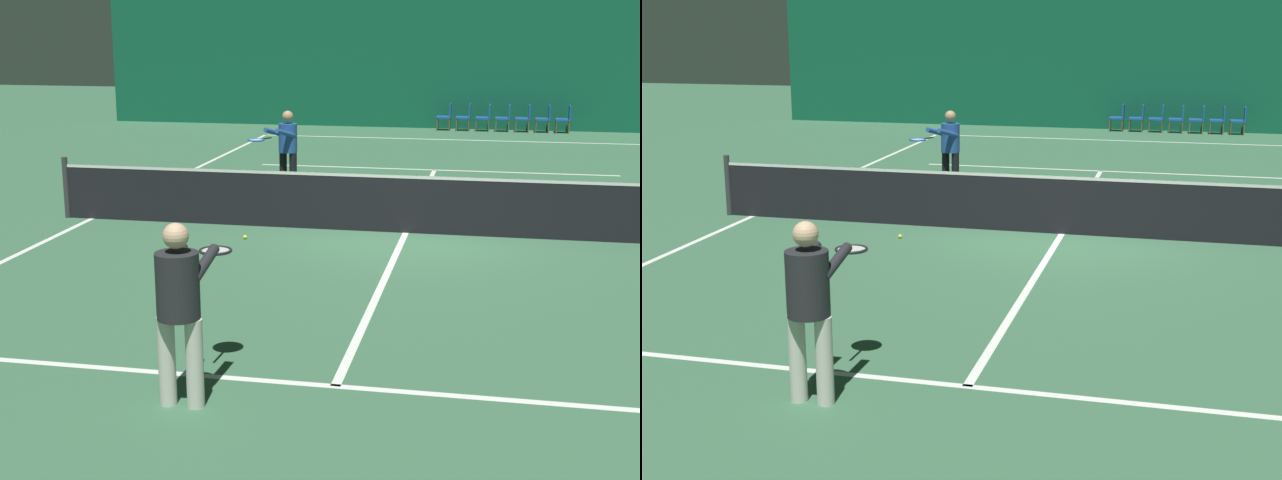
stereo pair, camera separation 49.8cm
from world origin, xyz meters
The scene contains 18 objects.
ground_plane centered at (0.00, 0.00, 0.00)m, with size 60.00×60.00×0.00m, color #386647.
backdrop_curtain centered at (0.00, 14.71, 2.38)m, with size 23.00×0.12×4.75m.
court_line_baseline_far centered at (0.00, 11.90, 0.00)m, with size 11.00×0.10×0.00m.
court_line_service_far centered at (0.00, 6.40, 0.00)m, with size 8.25×0.10×0.00m.
court_line_service_near centered at (0.00, -6.40, 0.00)m, with size 8.25×0.10×0.00m.
court_line_sideline_left centered at (-5.50, 0.00, 0.00)m, with size 0.10×23.80×0.00m.
court_line_centre centered at (0.00, 0.00, 0.00)m, with size 0.10×12.80×0.00m.
tennis_net centered at (0.00, 0.00, 0.51)m, with size 12.00×0.10×1.07m.
player_near centered at (-1.28, -7.04, 0.98)m, with size 0.43×1.37×1.69m.
player_far centered at (-2.73, 3.12, 0.95)m, with size 0.88×1.36×1.63m.
courtside_chair_0 centered at (-0.21, 14.16, 0.49)m, with size 0.44×0.44×0.84m.
courtside_chair_1 centered at (0.39, 14.16, 0.49)m, with size 0.44×0.44×0.84m.
courtside_chair_2 centered at (1.00, 14.16, 0.49)m, with size 0.44×0.44×0.84m.
courtside_chair_3 centered at (1.60, 14.16, 0.49)m, with size 0.44×0.44×0.84m.
courtside_chair_4 centered at (2.20, 14.16, 0.49)m, with size 0.44×0.44×0.84m.
courtside_chair_5 centered at (2.80, 14.16, 0.49)m, with size 0.44×0.44×0.84m.
courtside_chair_6 centered at (3.41, 14.16, 0.49)m, with size 0.44×0.44×0.84m.
tennis_ball centered at (-2.45, -0.93, 0.03)m, with size 0.07×0.07×0.07m.
Camera 2 is at (1.89, -14.02, 3.37)m, focal length 50.00 mm.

